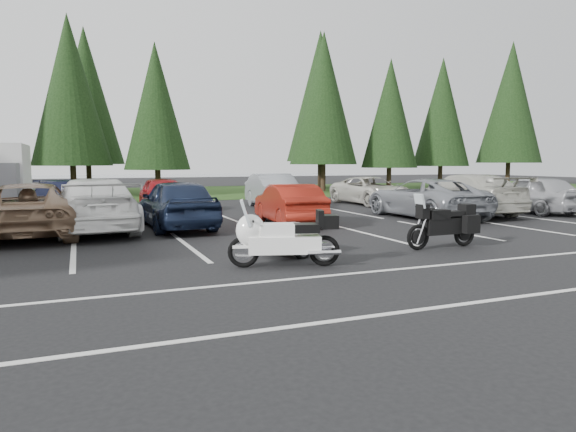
{
  "coord_description": "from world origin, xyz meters",
  "views": [
    {
      "loc": [
        -4.72,
        -11.97,
        2.14
      ],
      "look_at": [
        -0.04,
        -0.5,
        0.83
      ],
      "focal_mm": 32.0,
      "sensor_mm": 36.0,
      "label": 1
    }
  ],
  "objects_px": {
    "car_near_6": "(425,198)",
    "touring_motorcycle": "(284,233)",
    "car_near_4": "(176,204)",
    "car_far_4": "(371,191)",
    "adventure_motorcycle": "(442,220)",
    "car_far_2": "(163,195)",
    "cargo_trailer": "(289,240)",
    "car_far_1": "(57,199)",
    "car_near_5": "(289,204)",
    "car_near_7": "(464,194)",
    "car_near_8": "(532,194)",
    "car_far_3": "(274,191)",
    "car_near_3": "(94,205)",
    "car_near_2": "(30,210)"
  },
  "relations": [
    {
      "from": "car_near_4",
      "to": "car_near_8",
      "type": "height_order",
      "value": "car_near_4"
    },
    {
      "from": "car_near_6",
      "to": "car_far_4",
      "type": "height_order",
      "value": "car_near_6"
    },
    {
      "from": "car_far_3",
      "to": "adventure_motorcycle",
      "type": "relative_size",
      "value": 2.1
    },
    {
      "from": "car_far_3",
      "to": "cargo_trailer",
      "type": "distance_m",
      "value": 12.25
    },
    {
      "from": "adventure_motorcycle",
      "to": "car_far_2",
      "type": "bearing_deg",
      "value": 111.13
    },
    {
      "from": "car_near_2",
      "to": "cargo_trailer",
      "type": "height_order",
      "value": "car_near_2"
    },
    {
      "from": "car_near_6",
      "to": "car_near_7",
      "type": "xyz_separation_m",
      "value": [
        2.26,
        0.42,
        0.07
      ]
    },
    {
      "from": "car_near_3",
      "to": "car_far_3",
      "type": "xyz_separation_m",
      "value": [
        7.98,
        5.55,
        -0.03
      ]
    },
    {
      "from": "touring_motorcycle",
      "to": "car_near_5",
      "type": "bearing_deg",
      "value": 83.77
    },
    {
      "from": "car_near_6",
      "to": "car_far_4",
      "type": "relative_size",
      "value": 1.08
    },
    {
      "from": "car_near_2",
      "to": "car_near_3",
      "type": "relative_size",
      "value": 0.97
    },
    {
      "from": "car_near_2",
      "to": "touring_motorcycle",
      "type": "height_order",
      "value": "car_near_2"
    },
    {
      "from": "car_near_2",
      "to": "adventure_motorcycle",
      "type": "relative_size",
      "value": 2.41
    },
    {
      "from": "car_far_4",
      "to": "car_near_4",
      "type": "bearing_deg",
      "value": -153.12
    },
    {
      "from": "car_near_2",
      "to": "car_near_4",
      "type": "xyz_separation_m",
      "value": [
        4.2,
        0.05,
        0.04
      ]
    },
    {
      "from": "cargo_trailer",
      "to": "adventure_motorcycle",
      "type": "xyz_separation_m",
      "value": [
        3.92,
        -0.41,
        0.33
      ]
    },
    {
      "from": "car_near_4",
      "to": "car_near_5",
      "type": "distance_m",
      "value": 3.8
    },
    {
      "from": "car_near_2",
      "to": "car_near_4",
      "type": "bearing_deg",
      "value": -179.83
    },
    {
      "from": "car_near_4",
      "to": "car_far_3",
      "type": "xyz_separation_m",
      "value": [
        5.52,
        5.72,
        -0.02
      ]
    },
    {
      "from": "car_far_2",
      "to": "cargo_trailer",
      "type": "xyz_separation_m",
      "value": [
        1.06,
        -11.45,
        -0.39
      ]
    },
    {
      "from": "car_far_2",
      "to": "car_far_3",
      "type": "bearing_deg",
      "value": 2.23
    },
    {
      "from": "cargo_trailer",
      "to": "car_far_1",
      "type": "bearing_deg",
      "value": 91.3
    },
    {
      "from": "car_near_4",
      "to": "car_far_4",
      "type": "relative_size",
      "value": 0.95
    },
    {
      "from": "car_far_2",
      "to": "cargo_trailer",
      "type": "relative_size",
      "value": 2.82
    },
    {
      "from": "car_near_7",
      "to": "car_near_8",
      "type": "height_order",
      "value": "car_near_7"
    },
    {
      "from": "car_near_7",
      "to": "car_far_4",
      "type": "height_order",
      "value": "car_near_7"
    },
    {
      "from": "car_near_3",
      "to": "car_far_3",
      "type": "bearing_deg",
      "value": -148.67
    },
    {
      "from": "car_near_5",
      "to": "car_near_6",
      "type": "distance_m",
      "value": 5.62
    },
    {
      "from": "car_near_5",
      "to": "car_far_2",
      "type": "bearing_deg",
      "value": -54.88
    },
    {
      "from": "car_near_6",
      "to": "car_far_2",
      "type": "distance_m",
      "value": 10.75
    },
    {
      "from": "cargo_trailer",
      "to": "adventure_motorcycle",
      "type": "distance_m",
      "value": 3.96
    },
    {
      "from": "car_near_6",
      "to": "adventure_motorcycle",
      "type": "height_order",
      "value": "car_near_6"
    },
    {
      "from": "car_near_8",
      "to": "car_far_4",
      "type": "xyz_separation_m",
      "value": [
        -4.06,
        6.24,
        -0.09
      ]
    },
    {
      "from": "car_near_7",
      "to": "touring_motorcycle",
      "type": "relative_size",
      "value": 2.25
    },
    {
      "from": "car_near_5",
      "to": "car_near_8",
      "type": "bearing_deg",
      "value": -175.51
    },
    {
      "from": "car_near_3",
      "to": "car_far_1",
      "type": "relative_size",
      "value": 1.15
    },
    {
      "from": "car_far_1",
      "to": "cargo_trailer",
      "type": "bearing_deg",
      "value": -68.28
    },
    {
      "from": "adventure_motorcycle",
      "to": "car_near_4",
      "type": "bearing_deg",
      "value": 129.25
    },
    {
      "from": "car_far_2",
      "to": "touring_motorcycle",
      "type": "height_order",
      "value": "car_far_2"
    },
    {
      "from": "car_near_6",
      "to": "car_far_1",
      "type": "height_order",
      "value": "car_near_6"
    },
    {
      "from": "car_near_6",
      "to": "car_far_1",
      "type": "bearing_deg",
      "value": -22.13
    },
    {
      "from": "car_near_6",
      "to": "touring_motorcycle",
      "type": "height_order",
      "value": "car_near_6"
    },
    {
      "from": "car_near_2",
      "to": "car_near_6",
      "type": "relative_size",
      "value": 1.02
    },
    {
      "from": "car_near_4",
      "to": "car_far_1",
      "type": "relative_size",
      "value": 0.96
    },
    {
      "from": "adventure_motorcycle",
      "to": "car_near_7",
      "type": "bearing_deg",
      "value": 43.91
    },
    {
      "from": "car_far_3",
      "to": "car_near_7",
      "type": "bearing_deg",
      "value": -38.87
    },
    {
      "from": "car_far_4",
      "to": "car_near_5",
      "type": "bearing_deg",
      "value": -140.47
    },
    {
      "from": "car_near_4",
      "to": "adventure_motorcycle",
      "type": "distance_m",
      "value": 8.28
    },
    {
      "from": "adventure_motorcycle",
      "to": "cargo_trailer",
      "type": "bearing_deg",
      "value": 172.33
    },
    {
      "from": "car_near_4",
      "to": "car_near_7",
      "type": "distance_m",
      "value": 11.67
    }
  ]
}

